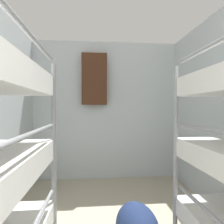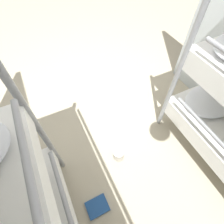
# 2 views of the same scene
# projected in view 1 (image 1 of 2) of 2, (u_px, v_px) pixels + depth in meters

# --- Properties ---
(wall_back) EXTENTS (2.72, 0.06, 2.50)m
(wall_back) POSITION_uv_depth(u_px,v_px,m) (106.00, 110.00, 3.69)
(wall_back) COLOR silver
(wall_back) RESTS_ON ground_plane
(hanging_coat) EXTENTS (0.44, 0.12, 0.90)m
(hanging_coat) POSITION_uv_depth(u_px,v_px,m) (94.00, 79.00, 3.51)
(hanging_coat) COLOR #472819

